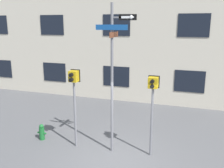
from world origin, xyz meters
name	(u,v)px	position (x,y,z in m)	size (l,w,h in m)	color
ground_plane	(116,162)	(0.00, 0.00, 0.00)	(60.00, 60.00, 0.00)	#515154
street_sign_pole	(114,70)	(-0.31, 0.66, 2.91)	(1.31, 0.83, 4.99)	slate
pedestrian_signal_left	(74,88)	(-1.72, 0.58, 2.18)	(0.35, 0.40, 2.82)	slate
pedestrian_signal_right	(153,95)	(0.97, 0.79, 2.12)	(0.37, 0.40, 2.74)	slate
fire_hydrant	(42,132)	(-3.20, 0.64, 0.30)	(0.36, 0.20, 0.62)	#196028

